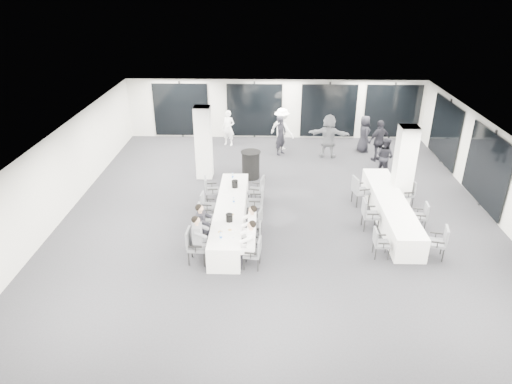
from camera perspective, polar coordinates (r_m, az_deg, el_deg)
room at (r=15.50m, az=6.04°, el=3.40°), size 14.04×16.04×2.84m
column_left at (r=17.57m, az=-6.58°, el=6.15°), size 0.60×0.60×2.80m
column_right at (r=16.01m, az=17.99°, el=3.03°), size 0.60×0.60×2.80m
banquet_table_main at (r=14.27m, az=-3.23°, el=-3.08°), size 0.90×5.00×0.75m
banquet_table_side at (r=15.28m, az=16.44°, el=-2.12°), size 0.90×5.00×0.75m
cocktail_table at (r=17.64m, az=-0.66°, el=3.44°), size 0.78×0.78×1.08m
chair_main_left_near at (r=12.61m, az=-7.76°, el=-6.43°), size 0.53×0.59×1.01m
chair_main_left_second at (r=13.20m, az=-7.27°, el=-5.09°), size 0.54×0.57×0.92m
chair_main_left_mid at (r=14.11m, az=-6.67°, el=-2.97°), size 0.46×0.52×0.89m
chair_main_left_fourth at (r=14.83m, az=-6.24°, el=-1.49°), size 0.47×0.52×0.87m
chair_main_left_far at (r=15.76m, az=-5.79°, el=0.43°), size 0.55×0.59×0.95m
chair_main_right_near at (r=12.31m, az=-0.15°, el=-7.40°), size 0.50×0.54×0.90m
chair_main_right_second at (r=13.05m, az=-0.05°, el=-5.42°), size 0.45×0.50×0.86m
chair_main_right_mid at (r=13.79m, az=0.05°, el=-3.54°), size 0.52×0.55×0.87m
chair_main_right_fourth at (r=14.78m, az=0.22°, el=-1.03°), size 0.53×0.59×1.02m
chair_main_right_far at (r=15.59m, az=0.28°, el=0.41°), size 0.60×0.64×1.01m
chair_side_left_near at (r=13.23m, az=15.15°, el=-5.96°), size 0.44×0.49×0.86m
chair_side_left_mid at (r=14.50m, az=13.86°, el=-2.50°), size 0.50×0.56×0.99m
chair_side_left_far at (r=15.94m, az=12.73°, el=0.37°), size 0.62×0.65×1.02m
chair_side_right_near at (r=13.68m, az=21.99°, el=-5.63°), size 0.58×0.61×0.97m
chair_side_right_mid at (r=15.02m, az=20.00°, el=-2.64°), size 0.48×0.52×0.87m
chair_side_right_far at (r=16.34m, az=18.48°, el=0.06°), size 0.53×0.57×0.92m
seated_guest_a at (r=12.46m, az=-7.04°, el=-5.54°), size 0.50×0.38×1.44m
seated_guest_b at (r=13.04m, az=-6.63°, el=-3.98°), size 0.50×0.38×1.44m
seated_guest_c at (r=12.16m, az=-0.91°, el=-6.18°), size 0.50×0.38×1.44m
seated_guest_d at (r=12.89m, az=-0.76°, el=-4.19°), size 0.50×0.38×1.44m
standing_guest_a at (r=19.95m, az=3.14°, el=7.37°), size 0.86×0.90×1.94m
standing_guest_c at (r=20.54m, az=3.26°, el=8.21°), size 1.53×1.39×2.14m
standing_guest_d at (r=19.84m, az=15.19°, el=6.51°), size 1.35×1.11×2.01m
standing_guest_e at (r=20.81m, az=13.37°, el=7.36°), size 0.67×0.96×1.85m
standing_guest_f at (r=19.79m, az=9.08°, el=7.25°), size 2.07×1.09×2.14m
standing_guest_g at (r=21.13m, az=-3.48°, el=8.27°), size 0.81×0.73×1.83m
standing_guest_h at (r=18.48m, az=15.84°, el=4.57°), size 0.94×0.97×1.74m
ice_bucket_near at (r=13.19m, az=-3.36°, el=-3.23°), size 0.21×0.21×0.23m
ice_bucket_far at (r=15.24m, az=-2.66°, el=1.01°), size 0.22×0.22×0.25m
water_bottle_a at (r=12.33m, az=-4.42°, el=-5.52°), size 0.07×0.07×0.23m
water_bottle_b at (r=14.19m, az=-2.80°, el=-1.07°), size 0.06×0.06×0.20m
water_bottle_c at (r=15.90m, az=-2.93°, el=2.01°), size 0.07×0.07×0.21m
plate_a at (r=12.71m, az=-4.50°, el=-5.02°), size 0.22×0.22×0.03m
plate_b at (r=12.78m, az=-3.29°, el=-4.77°), size 0.18×0.18×0.03m
plate_c at (r=13.57m, az=-3.03°, el=-2.84°), size 0.21×0.21×0.03m
wine_glass at (r=12.37m, az=-2.90°, el=-5.07°), size 0.08×0.08×0.22m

